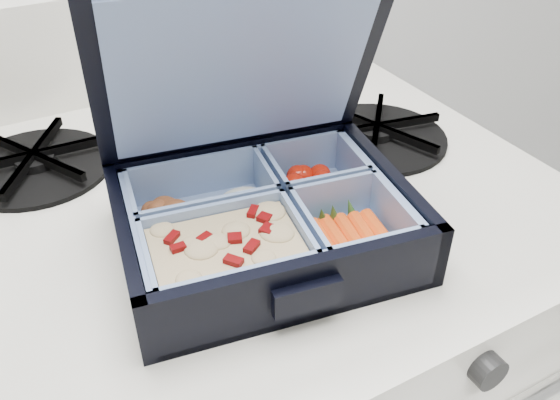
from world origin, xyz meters
TOP-DOWN VIEW (x-y plane):
  - bento_box at (-0.17, 1.56)m, footprint 0.28×0.23m
  - burner_grate at (0.03, 1.67)m, footprint 0.19×0.19m
  - burner_grate_rear at (-0.33, 1.80)m, footprint 0.17×0.17m
  - fork at (-0.06, 1.73)m, footprint 0.10×0.15m

SIDE VIEW (x-z plane):
  - fork at x=-0.06m, z-range 0.89..0.90m
  - burner_grate_rear at x=-0.33m, z-range 0.89..0.91m
  - burner_grate at x=0.03m, z-range 0.89..0.92m
  - bento_box at x=-0.17m, z-range 0.89..0.95m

